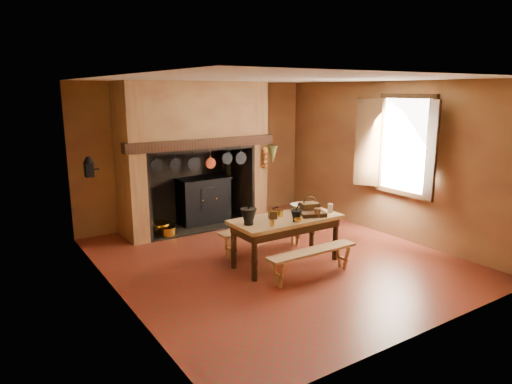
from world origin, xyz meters
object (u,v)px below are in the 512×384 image
Objects in this scene: iron_range at (204,200)px; mixing_bowl at (302,207)px; coffee_grinder at (273,214)px; wicker_basket at (310,207)px; work_table at (286,225)px; bench_front at (312,257)px.

iron_range is 2.52m from mixing_bowl.
coffee_grinder is (-0.16, -2.63, 0.33)m from iron_range.
coffee_grinder is at bearing -166.24° from wicker_basket.
iron_range is 2.74m from wicker_basket.
iron_range is at bearing 117.41° from wicker_basket.
iron_range reaches higher than work_table.
iron_range is 4.61× the size of mixing_bowl.
work_table is at bearing -159.82° from wicker_basket.
iron_range is at bearing 102.81° from mixing_bowl.
work_table is at bearing 3.19° from coffee_grinder.
iron_range reaches higher than wicker_basket.
bench_front is 8.23× the size of coffee_grinder.
mixing_bowl is at bearing -77.19° from iron_range.
mixing_bowl is (0.51, 0.26, 0.16)m from work_table.
work_table is at bearing -89.08° from iron_range.
iron_range is 9.00× the size of coffee_grinder.
work_table is 5.25× the size of wicker_basket.
bench_front is 4.48× the size of wicker_basket.
wicker_basket reaches higher than mixing_bowl.
mixing_bowl reaches higher than bench_front.
iron_range reaches higher than coffee_grinder.
iron_range is at bearing 106.54° from coffee_grinder.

